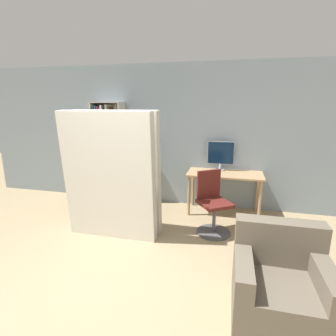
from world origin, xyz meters
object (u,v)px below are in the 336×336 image
at_px(bookshelf, 108,153).
at_px(mattress_far, 117,172).
at_px(monitor, 221,154).
at_px(office_chair, 213,208).
at_px(armchair, 280,284).
at_px(mattress_near, 109,177).

relative_size(bookshelf, mattress_far, 1.06).
height_order(monitor, mattress_far, mattress_far).
bearing_deg(bookshelf, monitor, 0.76).
bearing_deg(monitor, office_chair, -92.64).
bearing_deg(office_chair, monitor, 87.36).
height_order(mattress_far, armchair, mattress_far).
bearing_deg(mattress_near, armchair, -24.40).
height_order(monitor, mattress_near, mattress_near).
relative_size(bookshelf, mattress_near, 1.06).
relative_size(office_chair, armchair, 1.14).
relative_size(monitor, bookshelf, 0.27).
height_order(monitor, office_chair, monitor).
xyz_separation_m(monitor, mattress_far, (-1.50, -1.23, -0.12)).
height_order(office_chair, mattress_far, mattress_far).
height_order(monitor, armchair, monitor).
height_order(bookshelf, armchair, bookshelf).
bearing_deg(bookshelf, office_chair, -23.49).
bearing_deg(mattress_far, bookshelf, 122.08).
distance_m(bookshelf, armchair, 3.91).
bearing_deg(armchair, mattress_far, 149.81).
height_order(bookshelf, mattress_far, bookshelf).
xyz_separation_m(mattress_near, mattress_far, (0.00, 0.28, -0.00)).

